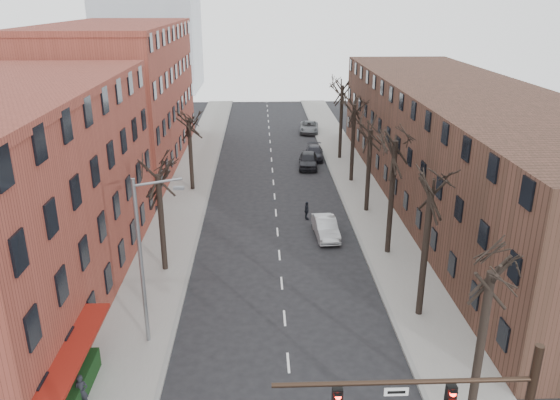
{
  "coord_description": "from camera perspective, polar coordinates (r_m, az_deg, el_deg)",
  "views": [
    {
      "loc": [
        -1.25,
        -14.36,
        16.91
      ],
      "look_at": [
        0.06,
        20.31,
        4.0
      ],
      "focal_mm": 35.0,
      "sensor_mm": 36.0,
      "label": 1
    }
  ],
  "objects": [
    {
      "name": "hedge",
      "position": [
        26.6,
        -20.89,
        -18.86
      ],
      "size": [
        0.8,
        6.0,
        1.0
      ],
      "primitive_type": "cube",
      "color": "black",
      "rests_on": "sidewalk_left"
    },
    {
      "name": "tree_right_b",
      "position": [
        32.54,
        14.26,
        -11.6
      ],
      "size": [
        5.2,
        5.2,
        10.8
      ],
      "primitive_type": null,
      "color": "black",
      "rests_on": "ground"
    },
    {
      "name": "pedestrian_a",
      "position": [
        26.4,
        -20.03,
        -18.27
      ],
      "size": [
        0.6,
        0.41,
        1.57
      ],
      "primitive_type": "imported",
      "rotation": [
        0.0,
        0.0,
        0.06
      ],
      "color": "black",
      "rests_on": "sidewalk_left"
    },
    {
      "name": "silver_sedan",
      "position": [
        41.02,
        4.8,
        -2.89
      ],
      "size": [
        1.81,
        4.52,
        1.46
      ],
      "primitive_type": "imported",
      "rotation": [
        0.0,
        0.0,
        0.06
      ],
      "color": "#A4A7AB",
      "rests_on": "ground"
    },
    {
      "name": "tree_right_e",
      "position": [
        53.86,
        7.42,
        1.93
      ],
      "size": [
        5.2,
        5.2,
        10.8
      ],
      "primitive_type": null,
      "color": "black",
      "rests_on": "ground"
    },
    {
      "name": "building_left_near",
      "position": [
        34.62,
        -27.23,
        -0.31
      ],
      "size": [
        12.0,
        26.0,
        12.0
      ],
      "primitive_type": "cube",
      "color": "brown",
      "rests_on": "ground"
    },
    {
      "name": "tree_left_a",
      "position": [
        37.06,
        -11.87,
        -7.21
      ],
      "size": [
        5.2,
        5.2,
        9.5
      ],
      "primitive_type": null,
      "color": "black",
      "rests_on": "ground"
    },
    {
      "name": "parked_car_near",
      "position": [
        57.74,
        2.96,
        4.2
      ],
      "size": [
        2.33,
        4.94,
        1.63
      ],
      "primitive_type": "imported",
      "rotation": [
        0.0,
        0.0,
        -0.08
      ],
      "color": "black",
      "rests_on": "ground"
    },
    {
      "name": "sidewalk_right",
      "position": [
        52.97,
        8.02,
        1.67
      ],
      "size": [
        4.0,
        90.0,
        0.15
      ],
      "primitive_type": "cube",
      "color": "gray",
      "rests_on": "ground"
    },
    {
      "name": "streetlight",
      "position": [
        27.72,
        -14.04,
        -5.66
      ],
      "size": [
        2.45,
        0.22,
        9.03
      ],
      "color": "slate",
      "rests_on": "ground"
    },
    {
      "name": "pedestrian_crossing",
      "position": [
        44.06,
        2.8,
        -1.11
      ],
      "size": [
        0.51,
        0.95,
        1.53
      ],
      "primitive_type": "imported",
      "rotation": [
        0.0,
        0.0,
        1.73
      ],
      "color": "black",
      "rests_on": "ground"
    },
    {
      "name": "parked_car_far",
      "position": [
        73.25,
        3.06,
        7.61
      ],
      "size": [
        2.88,
        5.38,
        1.44
      ],
      "primitive_type": "imported",
      "rotation": [
        0.0,
        0.0,
        -0.1
      ],
      "color": "slate",
      "rests_on": "ground"
    },
    {
      "name": "tree_right_c",
      "position": [
        39.31,
        11.13,
        -5.49
      ],
      "size": [
        5.2,
        5.2,
        11.6
      ],
      "primitive_type": null,
      "color": "black",
      "rests_on": "ground"
    },
    {
      "name": "tree_right_d",
      "position": [
        46.46,
        8.98,
        -1.2
      ],
      "size": [
        5.2,
        5.2,
        10.0
      ],
      "primitive_type": null,
      "color": "black",
      "rests_on": "ground"
    },
    {
      "name": "building_right",
      "position": [
        49.06,
        18.58,
        5.29
      ],
      "size": [
        12.0,
        50.0,
        10.0
      ],
      "primitive_type": "cube",
      "color": "#472B21",
      "rests_on": "ground"
    },
    {
      "name": "parked_car_mid",
      "position": [
        61.07,
        3.61,
        4.96
      ],
      "size": [
        2.28,
        4.84,
        1.37
      ],
      "primitive_type": "imported",
      "rotation": [
        0.0,
        0.0,
        -0.08
      ],
      "color": "black",
      "rests_on": "ground"
    },
    {
      "name": "sidewalk_left",
      "position": [
        52.59,
        -9.42,
        1.45
      ],
      "size": [
        4.0,
        90.0,
        0.15
      ],
      "primitive_type": "cube",
      "color": "gray",
      "rests_on": "ground"
    },
    {
      "name": "tree_left_b",
      "position": [
        51.63,
        -9.1,
        1.02
      ],
      "size": [
        5.2,
        5.2,
        9.5
      ],
      "primitive_type": null,
      "color": "black",
      "rests_on": "ground"
    },
    {
      "name": "tree_right_f",
      "position": [
        61.4,
        6.24,
        4.3
      ],
      "size": [
        5.2,
        5.2,
        11.6
      ],
      "primitive_type": null,
      "color": "black",
      "rests_on": "ground"
    },
    {
      "name": "awning_left",
      "position": [
        27.7,
        -19.85,
        -18.65
      ],
      "size": [
        1.2,
        7.0,
        0.15
      ],
      "primitive_type": "cube",
      "color": "maroon",
      "rests_on": "ground"
    },
    {
      "name": "building_left_far",
      "position": [
        61.01,
        -16.38,
        10.25
      ],
      "size": [
        12.0,
        28.0,
        14.0
      ],
      "primitive_type": "cube",
      "color": "brown",
      "rests_on": "ground"
    }
  ]
}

